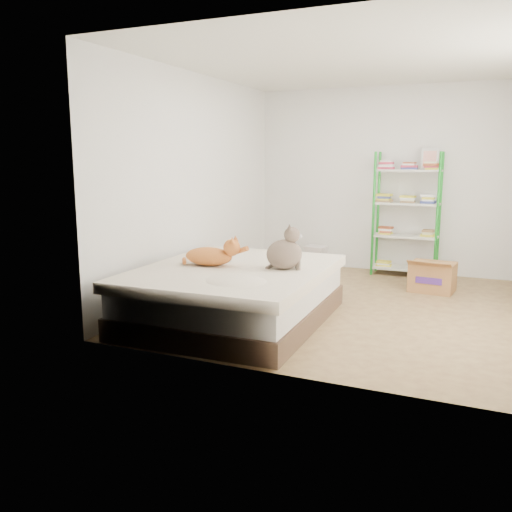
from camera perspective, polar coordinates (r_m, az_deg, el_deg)
The scene contains 7 objects.
room at distance 5.91m, azimuth 10.18°, elevation 7.04°, with size 3.81×4.21×2.61m.
bed at distance 5.44m, azimuth -2.24°, elevation -4.01°, with size 1.78×2.20×0.55m.
orange_cat at distance 5.45m, azimuth -5.00°, elevation 0.21°, with size 0.58×0.31×0.23m, color orange, non-canonical shape.
grey_cat at distance 5.24m, azimuth 3.00°, elevation 0.86°, with size 0.31×0.37×0.42m, color #826C5A, non-canonical shape.
shelf_unit at distance 7.73m, azimuth 15.59°, elevation 4.33°, with size 0.88×0.36×1.74m.
cardboard_box at distance 6.98m, azimuth 18.08°, elevation -2.09°, with size 0.55×0.54×0.42m.
white_bin at distance 8.04m, azimuth 6.32°, elevation -0.13°, with size 0.32×0.29×0.34m.
Camera 1 is at (1.38, -5.73, 1.63)m, focal length 38.00 mm.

